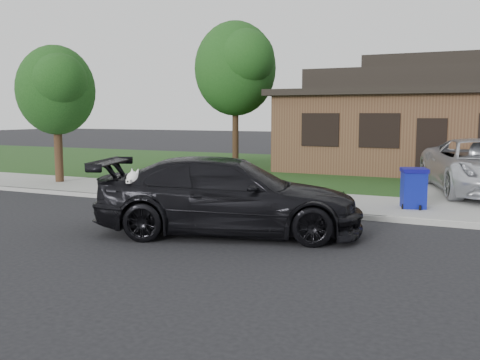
% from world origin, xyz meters
% --- Properties ---
extents(ground, '(120.00, 120.00, 0.00)m').
position_xyz_m(ground, '(0.00, 0.00, 0.00)').
color(ground, black).
rests_on(ground, ground).
extents(sidewalk, '(60.00, 3.00, 0.12)m').
position_xyz_m(sidewalk, '(0.00, 5.00, 0.06)').
color(sidewalk, gray).
rests_on(sidewalk, ground).
extents(curb, '(60.00, 0.12, 0.12)m').
position_xyz_m(curb, '(0.00, 3.50, 0.06)').
color(curb, gray).
rests_on(curb, ground).
extents(lawn, '(60.00, 13.00, 0.13)m').
position_xyz_m(lawn, '(0.00, 13.00, 0.07)').
color(lawn, '#193814').
rests_on(lawn, ground).
extents(sedan, '(5.76, 3.69, 1.55)m').
position_xyz_m(sedan, '(1.04, 0.93, 0.78)').
color(sedan, black).
rests_on(sedan, ground).
extents(recycling_bin, '(0.75, 0.75, 0.99)m').
position_xyz_m(recycling_bin, '(4.18, 4.81, 0.62)').
color(recycling_bin, navy).
rests_on(recycling_bin, sidewalk).
extents(house, '(12.60, 8.60, 4.65)m').
position_xyz_m(house, '(4.00, 15.00, 2.13)').
color(house, '#422B1C').
rests_on(house, ground).
extents(tree_0, '(3.78, 3.60, 6.34)m').
position_xyz_m(tree_0, '(-4.34, 12.88, 4.48)').
color(tree_0, '#332114').
rests_on(tree_0, ground).
extents(tree_2, '(2.73, 2.60, 4.59)m').
position_xyz_m(tree_2, '(-7.38, 5.11, 3.27)').
color(tree_2, '#332114').
rests_on(tree_2, ground).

